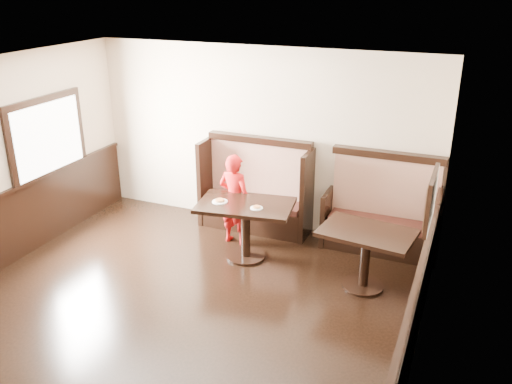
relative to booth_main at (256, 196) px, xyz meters
The scene contains 9 objects.
ground 3.34m from the booth_main, 90.00° to the right, with size 7.00×7.00×0.00m, color black.
room_shell 3.03m from the booth_main, 95.65° to the right, with size 7.00×7.00×7.00m.
booth_main is the anchor object (origin of this frame).
booth_neighbor 1.95m from the booth_main, ahead, with size 1.65×0.72×1.45m.
table_main 1.03m from the booth_main, 76.17° to the right, with size 1.40×0.99×0.83m.
table_neighbor 2.27m from the booth_main, 30.35° to the right, with size 1.23×0.89×0.79m.
child 0.66m from the booth_main, 97.79° to the right, with size 0.50×0.33×1.38m, color red.
pizza_plate_left 1.13m from the booth_main, 95.40° to the right, with size 0.22×0.22×0.04m.
pizza_plate_right 1.22m from the booth_main, 67.57° to the right, with size 0.17×0.17×0.03m.
Camera 1 is at (2.99, -3.96, 3.74)m, focal length 38.00 mm.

